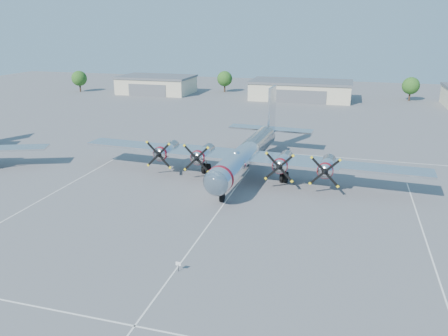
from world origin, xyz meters
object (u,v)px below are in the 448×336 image
(hangar_west, at_px, (157,84))
(hangar_center, at_px, (301,90))
(tree_east, at_px, (411,86))
(main_bomber_b29, at_px, (248,173))
(tree_west, at_px, (225,79))
(tree_far_west, at_px, (79,78))
(info_placard, at_px, (178,265))

(hangar_west, bearing_deg, hangar_center, -0.00)
(tree_east, height_order, main_bomber_b29, tree_east)
(hangar_west, bearing_deg, tree_west, 21.89)
(tree_far_west, height_order, main_bomber_b29, tree_far_west)
(hangar_west, distance_m, tree_west, 21.61)
(hangar_west, distance_m, hangar_center, 45.00)
(hangar_west, height_order, info_placard, hangar_west)
(info_placard, bearing_deg, tree_east, 76.01)
(tree_east, distance_m, main_bomber_b29, 80.63)
(tree_far_west, relative_size, main_bomber_b29, 0.14)
(info_placard, bearing_deg, tree_far_west, 129.48)
(tree_far_west, xyz_separation_m, main_bomber_b29, (70.26, -64.83, -4.22))
(tree_west, distance_m, tree_east, 55.04)
(tree_west, bearing_deg, tree_far_west, -165.07)
(hangar_west, xyz_separation_m, tree_far_west, (-25.00, -3.96, 1.51))
(tree_east, bearing_deg, hangar_center, -168.62)
(tree_east, bearing_deg, main_bomber_b29, -111.67)
(tree_far_west, bearing_deg, tree_west, 14.93)
(hangar_west, height_order, tree_far_west, tree_far_west)
(hangar_west, xyz_separation_m, info_placard, (45.33, -96.28, -2.06))
(tree_far_west, relative_size, tree_west, 1.00)
(tree_far_west, xyz_separation_m, tree_east, (100.00, 10.00, 0.00))
(tree_west, relative_size, info_placard, 7.18)
(hangar_west, relative_size, tree_east, 3.40)
(hangar_west, xyz_separation_m, main_bomber_b29, (45.26, -68.79, -2.71))
(hangar_center, height_order, info_placard, hangar_center)
(hangar_center, relative_size, info_placard, 30.93)
(hangar_center, distance_m, tree_west, 26.30)
(tree_west, relative_size, main_bomber_b29, 0.14)
(tree_west, height_order, tree_east, same)
(tree_far_west, height_order, tree_east, same)
(hangar_west, distance_m, tree_east, 75.26)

